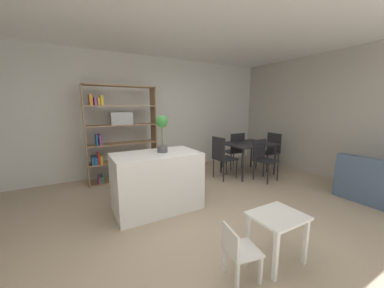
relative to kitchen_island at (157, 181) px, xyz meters
The scene contains 14 objects.
ground_plane 0.84m from the kitchen_island, 56.27° to the right, with size 9.89×9.89×0.00m, color tan.
ceiling_slab 2.49m from the kitchen_island, 56.27° to the right, with size 7.19×5.46×0.06m.
back_partition 2.35m from the kitchen_island, 79.48° to the left, with size 7.19×0.06×2.80m, color silver.
right_partition_gray 4.11m from the kitchen_island, ahead, with size 0.06×5.46×2.80m, color #B2ADA3.
kitchen_island is the anchor object (origin of this frame).
potted_plant_on_island 0.83m from the kitchen_island, 11.50° to the left, with size 0.19×0.19×0.58m.
open_bookshelf 1.82m from the kitchen_island, 98.54° to the left, with size 1.47×0.37×2.05m.
child_table 1.86m from the kitchen_island, 69.08° to the right, with size 0.53×0.44×0.52m.
child_chair_left 1.74m from the kitchen_island, 84.96° to the right, with size 0.34×0.34×0.53m.
dining_table 2.62m from the kitchen_island, 13.92° to the left, with size 1.13×0.89×0.76m.
dining_chair_island_side 1.86m from the kitchen_island, 19.62° to the left, with size 0.47×0.43×0.96m.
dining_chair_window_side 3.38m from the kitchen_island, 10.67° to the left, with size 0.46×0.43×0.94m.
dining_chair_near 2.53m from the kitchen_island, ahead, with size 0.47×0.47×0.89m.
dining_chair_far 2.76m from the kitchen_island, 23.31° to the left, with size 0.44×0.43×0.95m.
Camera 1 is at (-1.48, -2.47, 1.61)m, focal length 19.86 mm.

